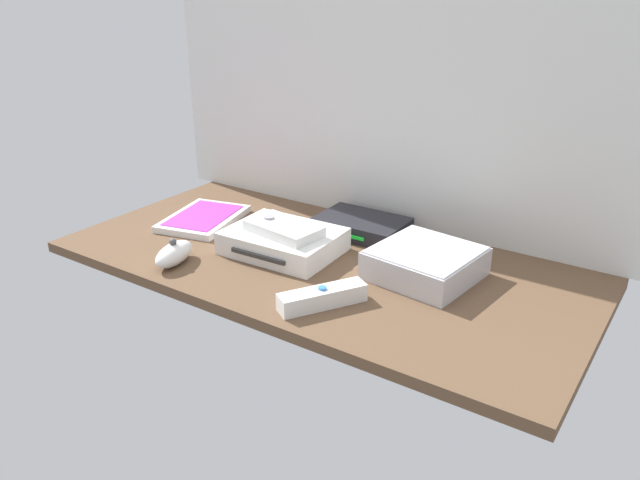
# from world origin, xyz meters

# --- Properties ---
(ground_plane) EXTENTS (1.00, 0.48, 0.02)m
(ground_plane) POSITION_xyz_m (0.00, 0.00, -0.01)
(ground_plane) COLOR brown
(ground_plane) RESTS_ON ground
(back_wall) EXTENTS (1.10, 0.01, 0.64)m
(back_wall) POSITION_xyz_m (0.00, 0.25, 0.32)
(back_wall) COLOR silver
(back_wall) RESTS_ON ground
(game_console) EXTENTS (0.22, 0.17, 0.04)m
(game_console) POSITION_xyz_m (-0.08, -0.01, 0.02)
(game_console) COLOR white
(game_console) RESTS_ON ground_plane
(mini_computer) EXTENTS (0.19, 0.19, 0.05)m
(mini_computer) POSITION_xyz_m (0.19, 0.05, 0.03)
(mini_computer) COLOR silver
(mini_computer) RESTS_ON ground_plane
(game_case) EXTENTS (0.18, 0.22, 0.02)m
(game_case) POSITION_xyz_m (-0.32, 0.02, 0.01)
(game_case) COLOR white
(game_case) RESTS_ON ground_plane
(network_router) EXTENTS (0.18, 0.13, 0.03)m
(network_router) POSITION_xyz_m (-0.00, 0.16, 0.02)
(network_router) COLOR black
(network_router) RESTS_ON ground_plane
(remote_wand) EXTENTS (0.11, 0.15, 0.03)m
(remote_wand) POSITION_xyz_m (0.10, -0.15, 0.02)
(remote_wand) COLOR white
(remote_wand) RESTS_ON ground_plane
(remote_nunchuk) EXTENTS (0.06, 0.11, 0.05)m
(remote_nunchuk) POSITION_xyz_m (-0.21, -0.17, 0.02)
(remote_nunchuk) COLOR white
(remote_nunchuk) RESTS_ON ground_plane
(remote_classic_pad) EXTENTS (0.15, 0.10, 0.02)m
(remote_classic_pad) POSITION_xyz_m (-0.07, -0.02, 0.05)
(remote_classic_pad) COLOR white
(remote_classic_pad) RESTS_ON game_console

